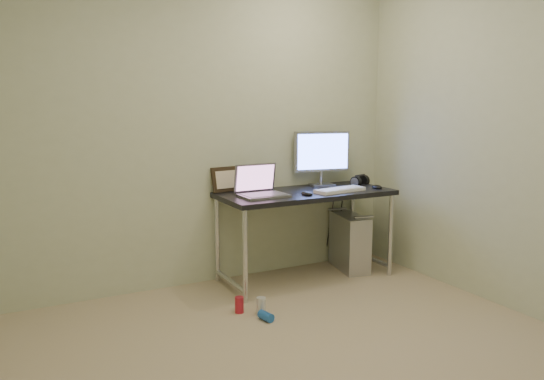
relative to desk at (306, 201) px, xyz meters
The scene contains 18 objects.
floor 1.76m from the desk, 118.74° to the right, with size 3.50×3.50×0.00m, color tan.
wall_back 1.03m from the desk, 157.99° to the left, with size 3.50×0.02×2.50m, color beige.
wall_right 1.82m from the desk, 56.05° to the right, with size 0.02×3.50×2.50m, color beige.
desk is the anchor object (origin of this frame).
tower_computer 0.64m from the desk, ahead, with size 0.30×0.50×0.52m.
cable_a 0.57m from the desk, 31.58° to the left, with size 0.01×0.01×0.70m, color black.
cable_b 0.65m from the desk, 25.24° to the left, with size 0.01×0.01×0.72m, color black.
can_red 1.10m from the desk, 151.72° to the right, with size 0.06×0.06×0.12m, color #B41C2D.
can_white 1.05m from the desk, 142.13° to the right, with size 0.07×0.07×0.12m, color silver.
can_blue 1.15m from the desk, 137.39° to the right, with size 0.06×0.06×0.11m, color blue.
laptop 0.45m from the desk, behind, with size 0.37×0.30×0.25m.
monitor 0.51m from the desk, 35.30° to the left, with size 0.51×0.18×0.48m.
keyboard 0.30m from the desk, 30.51° to the right, with size 0.45×0.15×0.03m, color white.
mouse_right 0.65m from the desk, 13.97° to the right, with size 0.07×0.12×0.04m, color black.
mouse_left 0.22m from the desk, 118.57° to the right, with size 0.07×0.11×0.04m, color black.
headphones 0.65m from the desk, ahead, with size 0.19×0.11×0.11m.
picture_frame 0.69m from the desk, 153.72° to the left, with size 0.26×0.03×0.21m, color black.
webcam 0.54m from the desk, 145.46° to the left, with size 0.05×0.04×0.13m.
Camera 1 is at (-1.48, -2.28, 1.47)m, focal length 35.00 mm.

